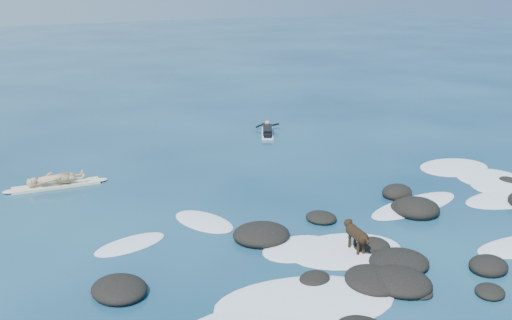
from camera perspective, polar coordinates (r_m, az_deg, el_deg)
ground at (r=15.93m, az=10.44°, el=-6.26°), size 160.00×160.00×0.00m
reef_rocks at (r=14.78m, az=13.43°, el=-7.95°), size 14.29×6.95×0.61m
breaking_foam at (r=15.86m, az=14.57°, el=-6.62°), size 14.39×8.15×0.12m
standing_surfer_rig at (r=19.21m, az=-19.53°, el=-0.53°), size 3.24×0.96×1.84m
paddling_surfer_rig at (r=24.66m, az=1.15°, el=2.94°), size 1.67×2.18×0.41m
dog at (r=14.14m, az=9.95°, el=-7.23°), size 0.44×1.16×0.74m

